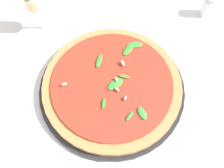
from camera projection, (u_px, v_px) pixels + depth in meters
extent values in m
plane|color=silver|center=(114.00, 86.00, 0.65)|extent=(6.00, 6.00, 0.00)
cylinder|color=black|center=(112.00, 88.00, 0.64)|extent=(0.35, 0.35, 0.01)
cylinder|color=#AD7542|center=(112.00, 86.00, 0.63)|extent=(0.33, 0.33, 0.02)
cylinder|color=#A82D1E|center=(112.00, 83.00, 0.62)|extent=(0.29, 0.29, 0.01)
ellipsoid|color=#327630|center=(130.00, 116.00, 0.57)|extent=(0.03, 0.02, 0.01)
ellipsoid|color=#32722A|center=(103.00, 103.00, 0.59)|extent=(0.02, 0.03, 0.01)
ellipsoid|color=#3A702C|center=(99.00, 61.00, 0.64)|extent=(0.03, 0.04, 0.01)
ellipsoid|color=#367D31|center=(142.00, 113.00, 0.58)|extent=(0.02, 0.03, 0.01)
ellipsoid|color=#337C2B|center=(114.00, 84.00, 0.61)|extent=(0.05, 0.04, 0.01)
ellipsoid|color=#347929|center=(129.00, 49.00, 0.66)|extent=(0.05, 0.04, 0.01)
ellipsoid|color=#337F2D|center=(135.00, 45.00, 0.66)|extent=(0.04, 0.02, 0.01)
ellipsoid|color=#3F742A|center=(124.00, 78.00, 0.62)|extent=(0.03, 0.02, 0.01)
cube|color=#EFE5C6|center=(123.00, 63.00, 0.63)|extent=(0.01, 0.01, 0.01)
cube|color=#EFE5C6|center=(116.00, 90.00, 0.60)|extent=(0.01, 0.01, 0.01)
cube|color=#EFE5C6|center=(125.00, 98.00, 0.59)|extent=(0.01, 0.01, 0.01)
cube|color=#EFE5C6|center=(117.00, 80.00, 0.61)|extent=(0.00, 0.01, 0.01)
cube|color=#EFE5C6|center=(65.00, 84.00, 0.61)|extent=(0.01, 0.00, 0.01)
cylinder|color=white|center=(43.00, 28.00, 0.73)|extent=(0.08, 0.08, 0.00)
cylinder|color=white|center=(40.00, 18.00, 0.70)|extent=(0.01, 0.01, 0.08)
cylinder|color=beige|center=(34.00, 1.00, 0.64)|extent=(0.05, 0.05, 0.03)
cylinder|color=silver|center=(207.00, 8.00, 0.73)|extent=(0.03, 0.03, 0.06)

